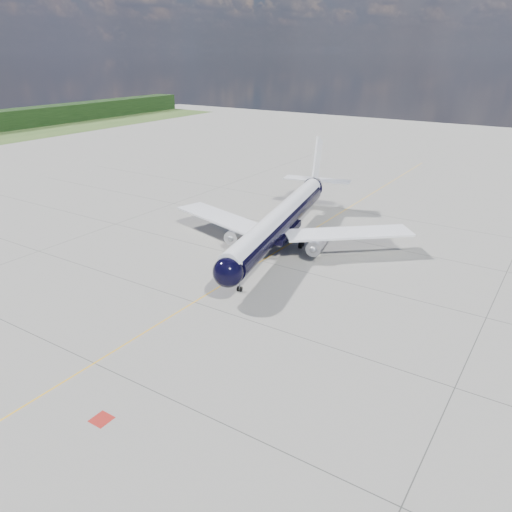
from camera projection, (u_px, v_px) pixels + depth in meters
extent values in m
plane|color=gray|center=(279.00, 250.00, 75.04)|extent=(320.00, 320.00, 0.00)
cube|color=#F6AF0C|center=(261.00, 261.00, 71.17)|extent=(0.16, 160.00, 0.01)
cube|color=maroon|center=(102.00, 419.00, 40.62)|extent=(1.60, 1.60, 0.01)
cylinder|color=black|center=(280.00, 222.00, 74.44)|extent=(11.50, 36.54, 3.66)
sphere|color=black|center=(228.00, 272.00, 57.76)|extent=(4.37, 4.37, 3.66)
cone|color=black|center=(317.00, 184.00, 93.82)|extent=(5.03, 7.38, 3.66)
cylinder|color=white|center=(280.00, 217.00, 74.09)|extent=(11.13, 38.25, 2.86)
cube|color=black|center=(227.00, 269.00, 57.39)|extent=(2.51, 1.63, 0.53)
cube|color=white|center=(222.00, 218.00, 79.30)|extent=(19.12, 9.59, 0.31)
cube|color=white|center=(348.00, 233.00, 72.74)|extent=(17.20, 15.68, 0.31)
cube|color=black|center=(279.00, 231.00, 74.96)|extent=(6.04, 10.28, 0.96)
cylinder|color=#B4B4BB|center=(236.00, 234.00, 75.56)|extent=(3.07, 4.79, 2.16)
cylinder|color=#B4B4BB|center=(317.00, 244.00, 71.50)|extent=(3.07, 4.79, 2.16)
sphere|color=gray|center=(231.00, 238.00, 73.81)|extent=(1.26, 1.26, 1.06)
sphere|color=gray|center=(313.00, 249.00, 69.74)|extent=(1.26, 1.26, 1.06)
cube|color=white|center=(237.00, 229.00, 75.45)|extent=(0.87, 3.06, 1.06)
cube|color=white|center=(317.00, 239.00, 71.39)|extent=(0.87, 3.06, 1.06)
cube|color=white|center=(318.00, 158.00, 91.53)|extent=(1.62, 6.03, 8.22)
cube|color=white|center=(317.00, 180.00, 93.53)|extent=(12.90, 5.72, 0.21)
cylinder|color=gray|center=(240.00, 283.00, 61.76)|extent=(0.21, 0.21, 2.02)
cylinder|color=black|center=(238.00, 289.00, 62.16)|extent=(0.32, 0.70, 0.67)
cylinder|color=black|center=(241.00, 289.00, 62.03)|extent=(0.32, 0.70, 0.67)
cylinder|color=gray|center=(263.00, 234.00, 77.74)|extent=(0.30, 0.30, 1.83)
cylinder|color=gray|center=(302.00, 239.00, 75.74)|extent=(0.30, 0.30, 1.83)
cylinder|color=black|center=(262.00, 240.00, 77.58)|extent=(0.65, 1.13, 1.06)
cylinder|color=black|center=(265.00, 238.00, 78.49)|extent=(0.65, 1.13, 1.06)
cylinder|color=black|center=(300.00, 245.00, 75.58)|extent=(0.65, 1.13, 1.06)
cylinder|color=black|center=(302.00, 243.00, 76.49)|extent=(0.65, 1.13, 1.06)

